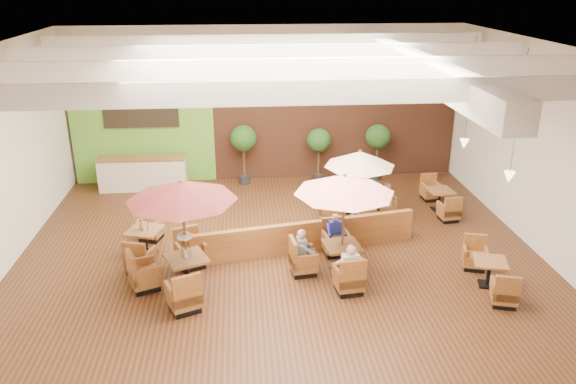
{
  "coord_description": "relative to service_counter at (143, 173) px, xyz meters",
  "views": [
    {
      "loc": [
        -0.97,
        -13.84,
        7.12
      ],
      "look_at": [
        0.3,
        0.5,
        1.5
      ],
      "focal_mm": 35.0,
      "sensor_mm": 36.0,
      "label": 1
    }
  ],
  "objects": [
    {
      "name": "diner_1",
      "position": [
        5.9,
        -5.5,
        0.14
      ],
      "size": [
        0.35,
        0.28,
        0.71
      ],
      "rotation": [
        0.0,
        0.0,
        3.18
      ],
      "color": "#232F9A",
      "rests_on": "ground"
    },
    {
      "name": "table_5",
      "position": [
        9.75,
        -2.76,
        -0.25
      ],
      "size": [
        0.85,
        2.34,
        0.86
      ],
      "rotation": [
        0.0,
        0.0,
        0.11
      ],
      "color": "brown",
      "rests_on": "ground"
    },
    {
      "name": "booth_divider",
      "position": [
        5.12,
        -5.27,
        -0.15
      ],
      "size": [
        6.23,
        1.37,
        0.87
      ],
      "primitive_type": "cube",
      "rotation": [
        0.0,
        0.0,
        0.19
      ],
      "color": "brown",
      "rests_on": "ground"
    },
    {
      "name": "service_counter",
      "position": [
        0.0,
        0.0,
        0.0
      ],
      "size": [
        3.0,
        0.75,
        1.18
      ],
      "color": "beige",
      "rests_on": "ground"
    },
    {
      "name": "topiary_2",
      "position": [
        8.38,
        0.2,
        0.98
      ],
      "size": [
        0.9,
        0.9,
        2.1
      ],
      "color": "black",
      "rests_on": "ground"
    },
    {
      "name": "table_4",
      "position": [
        9.34,
        -7.46,
        -0.25
      ],
      "size": [
        0.96,
        2.42,
        0.86
      ],
      "rotation": [
        0.0,
        0.0,
        -0.29
      ],
      "color": "brown",
      "rests_on": "ground"
    },
    {
      "name": "topiary_1",
      "position": [
        6.23,
        0.2,
        0.9
      ],
      "size": [
        0.86,
        0.86,
        1.99
      ],
      "color": "black",
      "rests_on": "ground"
    },
    {
      "name": "diner_3",
      "position": [
        6.93,
        -4.29,
        0.2
      ],
      "size": [
        0.47,
        0.42,
        0.86
      ],
      "rotation": [
        0.0,
        0.0,
        0.28
      ],
      "color": "#232F9A",
      "rests_on": "ground"
    },
    {
      "name": "room",
      "position": [
        4.65,
        -3.88,
        3.05
      ],
      "size": [
        14.04,
        14.0,
        5.52
      ],
      "color": "#381E0F",
      "rests_on": "ground"
    },
    {
      "name": "diner_0",
      "position": [
        5.9,
        -7.45,
        0.18
      ],
      "size": [
        0.42,
        0.35,
        0.81
      ],
      "rotation": [
        0.0,
        0.0,
        0.13
      ],
      "color": "silver",
      "rests_on": "ground"
    },
    {
      "name": "table_0",
      "position": [
        1.99,
        -6.88,
        1.4
      ],
      "size": [
        2.75,
        2.92,
        2.79
      ],
      "rotation": [
        0.0,
        0.0,
        0.41
      ],
      "color": "brown",
      "rests_on": "ground"
    },
    {
      "name": "table_3",
      "position": [
        0.81,
        -5.08,
        -0.09
      ],
      "size": [
        1.06,
        2.66,
        1.53
      ],
      "rotation": [
        0.0,
        0.0,
        -0.31
      ],
      "color": "brown",
      "rests_on": "ground"
    },
    {
      "name": "diner_4",
      "position": [
        7.77,
        -3.45,
        0.17
      ],
      "size": [
        0.38,
        0.42,
        0.77
      ],
      "rotation": [
        0.0,
        0.0,
        1.87
      ],
      "color": "silver",
      "rests_on": "ground"
    },
    {
      "name": "table_1",
      "position": [
        5.83,
        -6.48,
        1.34
      ],
      "size": [
        2.57,
        2.67,
        2.67
      ],
      "rotation": [
        0.0,
        0.0,
        0.13
      ],
      "color": "brown",
      "rests_on": "ground"
    },
    {
      "name": "diner_2",
      "position": [
        4.92,
        -6.48,
        0.16
      ],
      "size": [
        0.31,
        0.38,
        0.77
      ],
      "rotation": [
        0.0,
        0.0,
        4.76
      ],
      "color": "slate",
      "rests_on": "ground"
    },
    {
      "name": "topiary_0",
      "position": [
        3.55,
        0.2,
        1.03
      ],
      "size": [
        0.93,
        0.93,
        2.17
      ],
      "color": "black",
      "rests_on": "ground"
    },
    {
      "name": "table_2",
      "position": [
        6.93,
        -3.45,
        1.01
      ],
      "size": [
        2.33,
        2.33,
        2.31
      ],
      "rotation": [
        0.0,
        0.0,
        0.21
      ],
      "color": "brown",
      "rests_on": "ground"
    }
  ]
}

